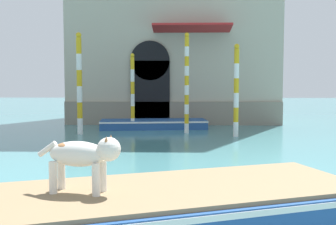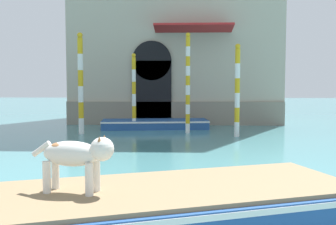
# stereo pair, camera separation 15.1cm
# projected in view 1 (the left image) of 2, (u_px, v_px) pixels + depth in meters

# --- Properties ---
(boat_foreground) EXTENTS (6.68, 4.13, 0.68)m
(boat_foreground) POSITION_uv_depth(u_px,v_px,m) (151.00, 211.00, 5.54)
(boat_foreground) COLOR #234C8C
(boat_foreground) RESTS_ON ground_plane
(dog_on_deck) EXTENTS (1.18, 0.47, 0.79)m
(dog_on_deck) POSITION_uv_depth(u_px,v_px,m) (84.00, 155.00, 5.28)
(dog_on_deck) COLOR silver
(dog_on_deck) RESTS_ON boat_foreground
(boat_moored_near_palazzo) EXTENTS (5.19, 2.14, 0.42)m
(boat_moored_near_palazzo) POSITION_uv_depth(u_px,v_px,m) (154.00, 124.00, 18.82)
(boat_moored_near_palazzo) COLOR #234C8C
(boat_moored_near_palazzo) RESTS_ON ground_plane
(mooring_pole_0) EXTENTS (0.21, 0.21, 3.75)m
(mooring_pole_0) POSITION_uv_depth(u_px,v_px,m) (236.00, 90.00, 15.89)
(mooring_pole_0) COLOR white
(mooring_pole_0) RESTS_ON ground_plane
(mooring_pole_1) EXTENTS (0.23, 0.23, 4.30)m
(mooring_pole_1) POSITION_uv_depth(u_px,v_px,m) (79.00, 83.00, 16.59)
(mooring_pole_1) COLOR white
(mooring_pole_1) RESTS_ON ground_plane
(mooring_pole_2) EXTENTS (0.20, 0.20, 4.34)m
(mooring_pole_2) POSITION_uv_depth(u_px,v_px,m) (187.00, 83.00, 17.00)
(mooring_pole_2) COLOR white
(mooring_pole_2) RESTS_ON ground_plane
(mooring_pole_3) EXTENTS (0.19, 0.19, 3.53)m
(mooring_pole_3) POSITION_uv_depth(u_px,v_px,m) (133.00, 92.00, 18.01)
(mooring_pole_3) COLOR white
(mooring_pole_3) RESTS_ON ground_plane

